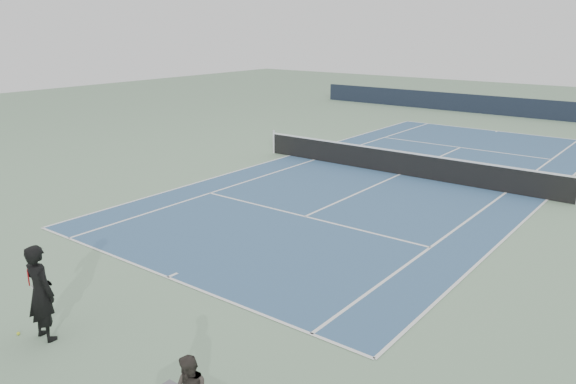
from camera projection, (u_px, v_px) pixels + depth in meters
The scene contains 6 objects.
ground at pixel (400, 175), 22.15m from camera, with size 80.00×80.00×0.00m, color gray.
court_surface at pixel (400, 175), 22.15m from camera, with size 10.97×23.77×0.01m, color #35587F.
tennis_net at pixel (401, 162), 22.01m from camera, with size 12.90×0.10×1.07m.
windscreen_far at pixel (529, 108), 35.57m from camera, with size 30.00×0.25×1.20m, color black.
tennis_player at pixel (41, 292), 10.35m from camera, with size 0.81×0.53×1.88m.
tennis_ball at pixel (18, 333), 10.70m from camera, with size 0.06×0.06×0.06m, color #CDDA2C.
Camera 1 is at (9.54, -19.68, 5.68)m, focal length 35.00 mm.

